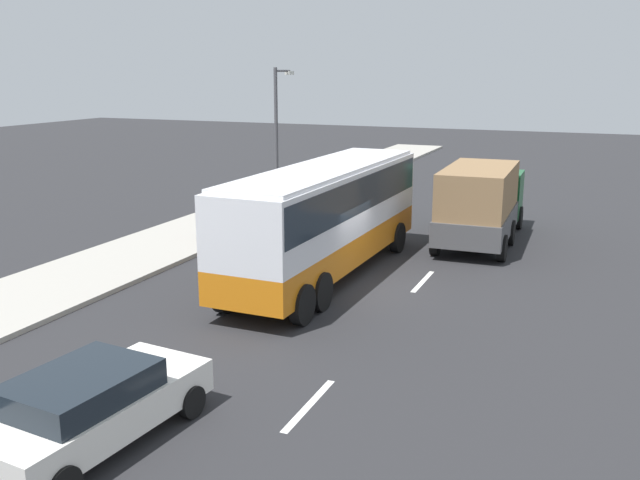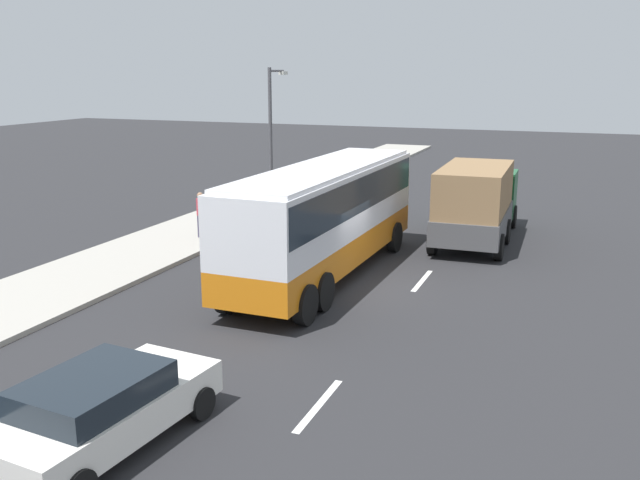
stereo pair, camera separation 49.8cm
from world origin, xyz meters
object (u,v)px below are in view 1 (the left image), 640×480
object	(u,v)px
car_white_minivan	(91,405)
street_lamp	(278,130)
cargo_truck	(481,201)
pedestrian_near_curb	(205,211)
coach_bus	(326,209)
pedestrian_at_crossing	(251,196)

from	to	relation	value
car_white_minivan	street_lamp	distance (m)	20.60
cargo_truck	pedestrian_near_curb	world-z (taller)	cargo_truck
coach_bus	street_lamp	distance (m)	10.17
coach_bus	street_lamp	bearing A→B (deg)	35.85
coach_bus	street_lamp	xyz separation A→B (m)	(8.25, 5.70, 1.68)
coach_bus	car_white_minivan	distance (m)	11.36
coach_bus	pedestrian_near_curb	size ratio (longest dim) A/B	6.22
pedestrian_at_crossing	car_white_minivan	bearing A→B (deg)	-29.02
pedestrian_near_curb	coach_bus	bearing A→B (deg)	27.73
coach_bus	cargo_truck	size ratio (longest dim) A/B	1.50
pedestrian_at_crossing	cargo_truck	bearing A→B (deg)	40.81
car_white_minivan	pedestrian_at_crossing	bearing A→B (deg)	25.21
cargo_truck	pedestrian_near_curb	size ratio (longest dim) A/B	4.16
cargo_truck	coach_bus	bearing A→B (deg)	148.76
coach_bus	cargo_truck	distance (m)	7.59
cargo_truck	car_white_minivan	world-z (taller)	cargo_truck
car_white_minivan	street_lamp	size ratio (longest dim) A/B	0.71
car_white_minivan	cargo_truck	bearing A→B (deg)	-6.02
cargo_truck	car_white_minivan	bearing A→B (deg)	167.03
cargo_truck	pedestrian_at_crossing	size ratio (longest dim) A/B	4.35
pedestrian_at_crossing	street_lamp	size ratio (longest dim) A/B	0.26
pedestrian_near_curb	street_lamp	world-z (taller)	street_lamp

